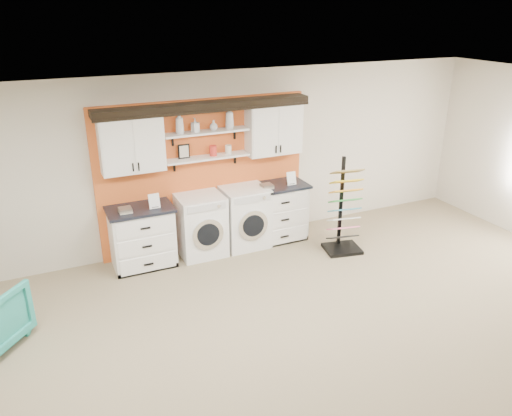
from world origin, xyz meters
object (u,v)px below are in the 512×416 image
base_cabinet_right (276,212)px  washer (201,225)px  sample_rack (343,222)px  dryer (245,217)px  base_cabinet_left (142,237)px

base_cabinet_right → washer: (-1.33, -0.00, 0.01)m
sample_rack → dryer: bearing=159.4°
base_cabinet_left → base_cabinet_right: bearing=-0.0°
base_cabinet_right → washer: 1.33m
washer → dryer: size_ratio=0.99×
base_cabinet_right → sample_rack: bearing=-47.2°
base_cabinet_left → sample_rack: 3.15m
base_cabinet_left → washer: 0.93m
base_cabinet_right → dryer: (-0.58, -0.00, 0.01)m
washer → base_cabinet_right: bearing=0.1°
dryer → washer: bearing=180.0°
washer → dryer: 0.75m
base_cabinet_right → washer: size_ratio=1.01×
washer → sample_rack: (2.11, -0.83, 0.01)m
sample_rack → base_cabinet_left: bearing=175.6°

